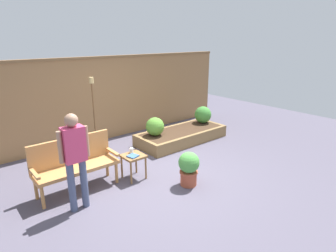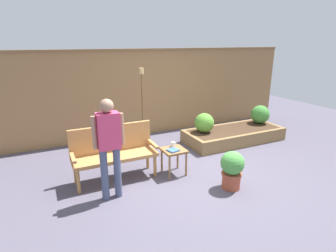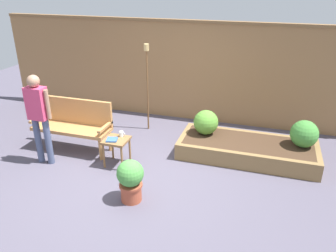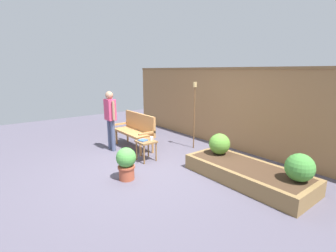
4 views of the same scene
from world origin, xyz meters
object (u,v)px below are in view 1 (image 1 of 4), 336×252
Objects in this scene: potted_boxwood at (189,167)px; shrub_far_corner at (203,115)px; tiki_torch at (93,103)px; shrub_near_bench at (155,127)px; garden_bench at (74,160)px; side_table at (133,159)px; person_by_bench at (75,154)px; book_on_table at (133,156)px; cup_on_table at (132,150)px.

potted_boxwood is 1.38× the size of shrub_far_corner.
shrub_near_bench is at bearing -20.84° from tiki_torch.
tiki_torch reaches higher than garden_bench.
person_by_bench is at bearing -166.07° from side_table.
person_by_bench is (-4.21, -1.34, 0.40)m from shrub_far_corner.
garden_bench reaches higher than shrub_near_bench.
book_on_table is 0.11× the size of person_by_bench.
tiki_torch reaches higher than book_on_table.
cup_on_table is 1.16m from potted_boxwood.
side_table is 2.72× the size of book_on_table.
shrub_far_corner is (3.00, 1.04, 0.14)m from side_table.
shrub_near_bench is 1.69m from shrub_far_corner.
side_table is at bearing -89.55° from tiki_torch.
cup_on_table is at bearing 70.57° from side_table.
tiki_torch reaches higher than shrub_near_bench.
shrub_near_bench is 0.29× the size of person_by_bench.
potted_boxwood is 2.01m from person_by_bench.
potted_boxwood is 0.36× the size of tiki_torch.
side_table is 1.68m from shrub_near_bench.
potted_boxwood is at bearing -75.14° from tiki_torch.
tiki_torch is at bearing 56.85° from person_by_bench.
shrub_near_bench is 1.57m from tiki_torch.
book_on_table is (-0.05, -0.06, 0.10)m from side_table.
shrub_near_bench reaches higher than cup_on_table.
shrub_far_corner is (1.69, 0.00, 0.01)m from shrub_near_bench.
potted_boxwood reaches higher than cup_on_table.
shrub_far_corner is (4.00, 0.71, -0.01)m from garden_bench.
shrub_near_bench is 0.25× the size of tiki_torch.
shrub_near_bench is at bearing 24.30° from book_on_table.
person_by_bench is (-0.21, -0.63, 0.39)m from garden_bench.
person_by_bench is (-2.53, -1.34, 0.41)m from shrub_near_bench.
cup_on_table is 0.07× the size of person_by_bench.
cup_on_table is 0.23× the size of shrub_far_corner.
book_on_table is at bearing -22.22° from garden_bench.
shrub_far_corner is at bearing 5.10° from book_on_table.
book_on_table is 0.39× the size of shrub_near_bench.
garden_bench reaches higher than side_table.
potted_boxwood is at bearing -16.92° from person_by_bench.
shrub_far_corner reaches higher than cup_on_table.
cup_on_table is 3.09m from shrub_far_corner.
person_by_bench is (-1.26, -0.43, 0.41)m from cup_on_table.
cup_on_table is 1.58m from tiki_torch.
garden_bench is at bearing 142.99° from book_on_table.
tiki_torch is at bearing 90.45° from side_table.
garden_bench is 1.07m from side_table.
book_on_table is at bearing -160.11° from shrub_far_corner.
side_table is 1.06× the size of shrub_near_bench.
garden_bench is at bearing -129.37° from tiki_torch.
person_by_bench reaches higher than potted_boxwood.
side_table is at bearing -141.49° from shrub_near_bench.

